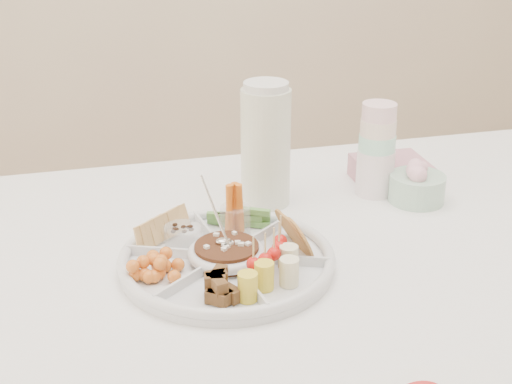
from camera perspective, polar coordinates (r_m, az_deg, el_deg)
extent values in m
cylinder|color=silver|center=(1.27, -2.35, -5.19)|extent=(0.49, 0.49, 0.04)
cylinder|color=#341911|center=(1.27, -2.36, -4.90)|extent=(0.15, 0.15, 0.04)
cylinder|color=#DCF3CA|center=(1.56, 9.65, 3.73)|extent=(0.11, 0.11, 0.23)
cylinder|color=silver|center=(1.49, 0.78, 3.93)|extent=(0.13, 0.13, 0.27)
cylinder|color=#9BCCAA|center=(1.56, 12.79, 0.80)|extent=(0.15, 0.15, 0.09)
cube|color=#C88597|center=(1.66, 10.69, 1.65)|extent=(0.16, 0.14, 0.05)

